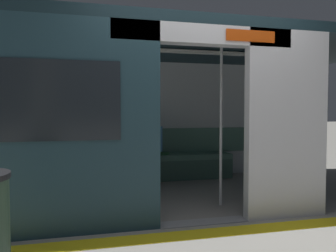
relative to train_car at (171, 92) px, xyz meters
name	(u,v)px	position (x,y,z in m)	size (l,w,h in m)	color
ground_plane	(203,223)	(-0.06, 1.19, -1.47)	(60.00, 60.00, 0.00)	gray
platform_edge_strip	(213,233)	(-0.06, 1.49, -1.47)	(8.00, 0.24, 0.01)	yellow
train_car	(171,92)	(0.00, 0.00, 0.00)	(6.40, 2.72, 2.22)	silver
bench_seat	(161,161)	(-0.06, -1.01, -1.13)	(2.56, 0.44, 0.44)	#4C7566
person_seated	(147,143)	(0.19, -0.96, -0.81)	(0.55, 0.69, 1.17)	#4C8CC6
handbag	(120,151)	(0.64, -1.08, -0.95)	(0.26, 0.15, 0.17)	black
book	(164,154)	(-0.14, -1.07, -1.02)	(0.15, 0.22, 0.03)	#33723F
grab_pole_door	(155,125)	(0.37, 0.67, -0.43)	(0.04, 0.04, 2.08)	silver
grab_pole_far	(221,124)	(-0.49, 0.64, -0.43)	(0.04, 0.04, 2.08)	silver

